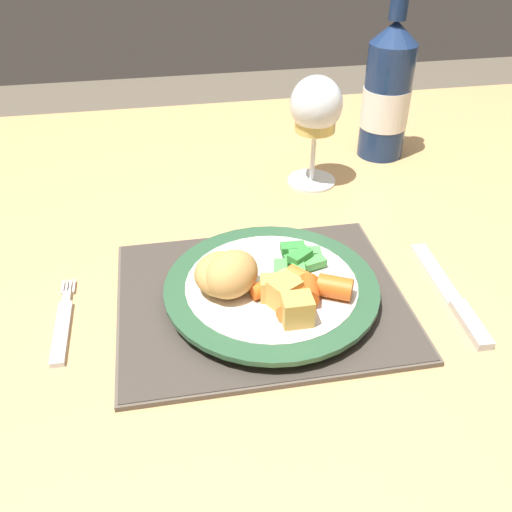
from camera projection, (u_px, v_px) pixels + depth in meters
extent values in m
cube|color=tan|center=(232.00, 272.00, 0.70)|extent=(1.59, 1.05, 0.04)
cube|color=tan|center=(507.00, 246.00, 1.40)|extent=(0.06, 0.06, 0.70)
cube|color=brown|center=(261.00, 299.00, 0.62)|extent=(0.31, 0.25, 0.01)
cube|color=#3C352E|center=(261.00, 297.00, 0.62)|extent=(0.30, 0.25, 0.00)
cylinder|color=silver|center=(271.00, 293.00, 0.62)|extent=(0.19, 0.19, 0.01)
cylinder|color=#2D5638|center=(271.00, 286.00, 0.61)|extent=(0.23, 0.23, 0.01)
cylinder|color=silver|center=(271.00, 284.00, 0.61)|extent=(0.18, 0.18, 0.00)
ellipsoid|color=tan|center=(222.00, 274.00, 0.59)|extent=(0.06, 0.07, 0.04)
ellipsoid|color=tan|center=(231.00, 274.00, 0.58)|extent=(0.08, 0.08, 0.05)
cube|color=#4CA84C|center=(295.00, 258.00, 0.64)|extent=(0.03, 0.02, 0.01)
cube|color=#338438|center=(293.00, 248.00, 0.65)|extent=(0.03, 0.02, 0.01)
cube|color=green|center=(294.00, 253.00, 0.64)|extent=(0.02, 0.03, 0.01)
cube|color=#338438|center=(300.00, 256.00, 0.62)|extent=(0.03, 0.03, 0.01)
cube|color=#4CA84C|center=(309.00, 253.00, 0.65)|extent=(0.03, 0.02, 0.01)
cube|color=#4CA84C|center=(314.00, 263.00, 0.63)|extent=(0.03, 0.02, 0.01)
cube|color=green|center=(294.00, 259.00, 0.64)|extent=(0.02, 0.01, 0.01)
cube|color=#4CA84C|center=(298.00, 266.00, 0.62)|extent=(0.02, 0.03, 0.01)
cube|color=#4CA84C|center=(281.00, 269.00, 0.62)|extent=(0.02, 0.03, 0.01)
cube|color=#4CA84C|center=(301.00, 249.00, 0.65)|extent=(0.02, 0.02, 0.01)
cylinder|color=#CC5119|center=(308.00, 291.00, 0.58)|extent=(0.03, 0.04, 0.02)
cylinder|color=orange|center=(335.00, 287.00, 0.58)|extent=(0.04, 0.04, 0.02)
cylinder|color=orange|center=(301.00, 279.00, 0.60)|extent=(0.03, 0.04, 0.02)
cylinder|color=orange|center=(269.00, 287.00, 0.59)|extent=(0.04, 0.03, 0.02)
cylinder|color=orange|center=(294.00, 305.00, 0.56)|extent=(0.04, 0.04, 0.02)
cube|color=silver|center=(62.00, 332.00, 0.58)|extent=(0.01, 0.09, 0.01)
cube|color=silver|center=(67.00, 298.00, 0.62)|extent=(0.01, 0.02, 0.01)
cube|color=silver|center=(74.00, 286.00, 0.64)|extent=(0.00, 0.02, 0.00)
cube|color=silver|center=(70.00, 287.00, 0.64)|extent=(0.00, 0.02, 0.00)
cube|color=silver|center=(67.00, 287.00, 0.64)|extent=(0.00, 0.02, 0.00)
cube|color=silver|center=(63.00, 287.00, 0.64)|extent=(0.00, 0.02, 0.00)
cube|color=silver|center=(436.00, 273.00, 0.66)|extent=(0.02, 0.11, 0.00)
cube|color=#B2B2B7|center=(471.00, 324.00, 0.59)|extent=(0.02, 0.07, 0.01)
cylinder|color=silver|center=(311.00, 181.00, 0.85)|extent=(0.07, 0.07, 0.00)
cylinder|color=silver|center=(313.00, 156.00, 0.82)|extent=(0.01, 0.01, 0.08)
ellipsoid|color=silver|center=(316.00, 104.00, 0.78)|extent=(0.07, 0.07, 0.08)
cylinder|color=#EACC66|center=(316.00, 116.00, 0.79)|extent=(0.06, 0.06, 0.04)
cylinder|color=navy|center=(386.00, 102.00, 0.88)|extent=(0.07, 0.07, 0.18)
cone|color=navy|center=(395.00, 32.00, 0.82)|extent=(0.07, 0.07, 0.03)
cylinder|color=navy|center=(400.00, 1.00, 0.79)|extent=(0.03, 0.03, 0.05)
cylinder|color=white|center=(385.00, 107.00, 0.88)|extent=(0.07, 0.07, 0.06)
cube|color=gold|center=(284.00, 293.00, 0.57)|extent=(0.04, 0.04, 0.03)
cube|color=gold|center=(272.00, 288.00, 0.58)|extent=(0.03, 0.02, 0.02)
cube|color=#DBB256|center=(286.00, 287.00, 0.59)|extent=(0.03, 0.03, 0.02)
cube|color=#DBB256|center=(290.00, 299.00, 0.57)|extent=(0.03, 0.03, 0.02)
cube|color=gold|center=(297.00, 310.00, 0.55)|extent=(0.03, 0.03, 0.03)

